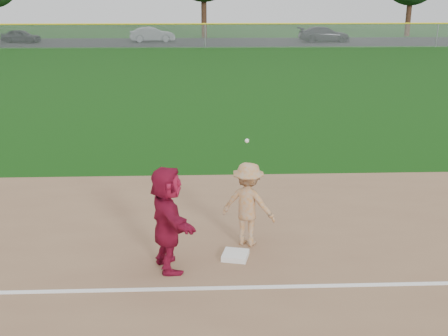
{
  "coord_description": "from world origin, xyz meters",
  "views": [
    {
      "loc": [
        -0.42,
        -8.71,
        4.5
      ],
      "look_at": [
        0.0,
        1.5,
        1.3
      ],
      "focal_mm": 45.0,
      "sensor_mm": 36.0,
      "label": 1
    }
  ],
  "objects_px": {
    "first_base": "(235,255)",
    "car_mid": "(152,34)",
    "base_runner": "(167,219)",
    "car_right": "(324,34)",
    "car_left": "(21,36)"
  },
  "relations": [
    {
      "from": "first_base",
      "to": "car_left",
      "type": "bearing_deg",
      "value": 110.86
    },
    {
      "from": "base_runner",
      "to": "car_mid",
      "type": "height_order",
      "value": "base_runner"
    },
    {
      "from": "base_runner",
      "to": "car_mid",
      "type": "xyz_separation_m",
      "value": [
        -3.99,
        46.35,
        -0.22
      ]
    },
    {
      "from": "first_base",
      "to": "car_mid",
      "type": "height_order",
      "value": "car_mid"
    },
    {
      "from": "car_left",
      "to": "car_mid",
      "type": "bearing_deg",
      "value": -77.0
    },
    {
      "from": "base_runner",
      "to": "car_right",
      "type": "distance_m",
      "value": 47.22
    },
    {
      "from": "car_left",
      "to": "first_base",
      "type": "bearing_deg",
      "value": -148.32
    },
    {
      "from": "car_left",
      "to": "car_right",
      "type": "relative_size",
      "value": 0.74
    },
    {
      "from": "car_mid",
      "to": "first_base",
      "type": "bearing_deg",
      "value": 175.92
    },
    {
      "from": "car_left",
      "to": "car_mid",
      "type": "relative_size",
      "value": 0.86
    },
    {
      "from": "car_left",
      "to": "car_mid",
      "type": "xyz_separation_m",
      "value": [
        12.21,
        0.46,
        0.08
      ]
    },
    {
      "from": "first_base",
      "to": "car_mid",
      "type": "distance_m",
      "value": 46.31
    },
    {
      "from": "base_runner",
      "to": "car_mid",
      "type": "distance_m",
      "value": 46.52
    },
    {
      "from": "first_base",
      "to": "car_mid",
      "type": "relative_size",
      "value": 0.1
    },
    {
      "from": "car_mid",
      "to": "car_right",
      "type": "bearing_deg",
      "value": -103.18
    }
  ]
}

